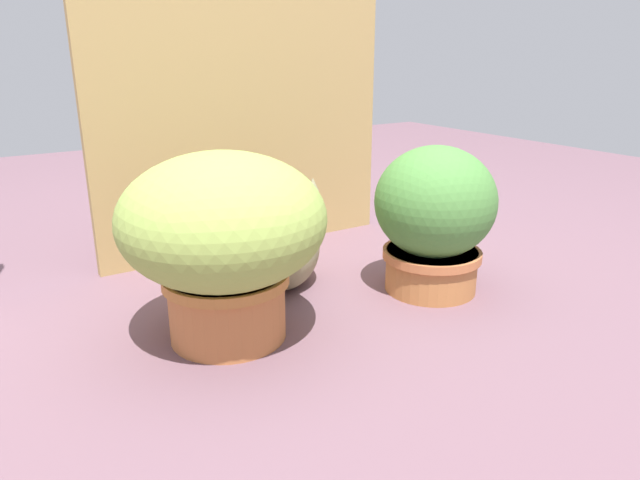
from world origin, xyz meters
TOP-DOWN VIEW (x-y plane):
  - ground_plane at (0.00, 0.00)m, footprint 6.00×6.00m
  - cardboard_backdrop at (0.15, 0.58)m, footprint 1.03×0.03m
  - grass_planter at (-0.19, 0.00)m, footprint 0.48×0.48m
  - leafy_planter at (0.42, -0.05)m, footprint 0.34×0.34m
  - cat at (0.09, 0.20)m, footprint 0.38×0.28m
  - mushroom_ornament_pink at (-0.17, -0.08)m, footprint 0.11×0.11m

SIDE VIEW (x-z plane):
  - ground_plane at x=0.00m, z-range 0.00..0.00m
  - mushroom_ornament_pink at x=-0.17m, z-range 0.03..0.15m
  - cat at x=0.09m, z-range -0.04..0.28m
  - leafy_planter at x=0.42m, z-range 0.01..0.43m
  - grass_planter at x=-0.19m, z-range 0.04..0.48m
  - cardboard_backdrop at x=0.15m, z-range 0.00..0.94m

